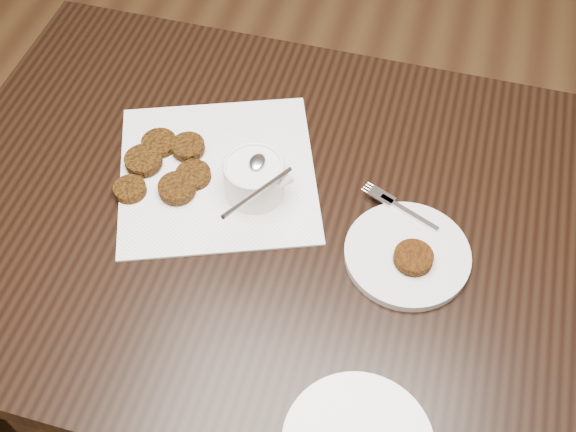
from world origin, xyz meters
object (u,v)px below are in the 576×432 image
object	(u,v)px
sauce_ramekin	(253,164)
plate_with_patty	(408,252)
napkin	(218,173)
table	(311,331)

from	to	relation	value
sauce_ramekin	plate_with_patty	xyz separation A→B (m)	(0.26, -0.06, -0.06)
sauce_ramekin	plate_with_patty	bearing A→B (deg)	-12.43
napkin	sauce_ramekin	size ratio (longest dim) A/B	2.40
table	napkin	distance (m)	0.42
napkin	plate_with_patty	bearing A→B (deg)	-13.41
table	plate_with_patty	distance (m)	0.42
plate_with_patty	table	bearing A→B (deg)	170.58
sauce_ramekin	plate_with_patty	distance (m)	0.28
table	napkin	size ratio (longest dim) A/B	3.97
napkin	sauce_ramekin	world-z (taller)	sauce_ramekin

